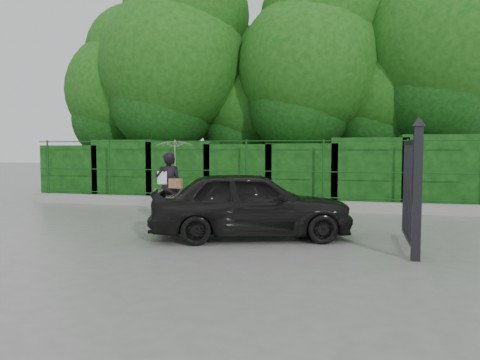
# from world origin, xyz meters

# --- Properties ---
(ground) EXTENTS (80.00, 80.00, 0.00)m
(ground) POSITION_xyz_m (0.00, 0.00, 0.00)
(ground) COLOR gray
(kerb) EXTENTS (14.00, 0.25, 0.30)m
(kerb) POSITION_xyz_m (0.00, 4.50, 0.15)
(kerb) COLOR #9E9E99
(kerb) RESTS_ON ground
(fence) EXTENTS (14.13, 0.06, 1.80)m
(fence) POSITION_xyz_m (0.22, 4.50, 1.20)
(fence) COLOR #134515
(fence) RESTS_ON kerb
(hedge) EXTENTS (14.20, 1.20, 2.23)m
(hedge) POSITION_xyz_m (0.12, 5.50, 1.03)
(hedge) COLOR black
(hedge) RESTS_ON ground
(trees) EXTENTS (17.10, 6.15, 8.08)m
(trees) POSITION_xyz_m (1.14, 7.74, 4.62)
(trees) COLOR black
(trees) RESTS_ON ground
(gate) EXTENTS (0.22, 2.33, 2.36)m
(gate) POSITION_xyz_m (4.60, -0.72, 1.19)
(gate) COLOR black
(gate) RESTS_ON ground
(woman) EXTENTS (0.98, 0.92, 2.06)m
(woman) POSITION_xyz_m (-0.83, 1.64, 1.33)
(woman) COLOR black
(woman) RESTS_ON ground
(car) EXTENTS (4.41, 2.82, 1.40)m
(car) POSITION_xyz_m (1.54, 0.08, 0.70)
(car) COLOR black
(car) RESTS_ON ground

